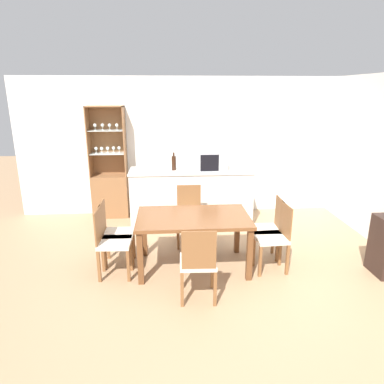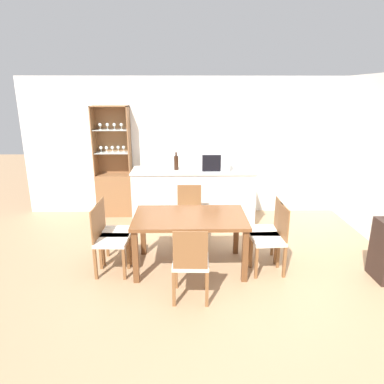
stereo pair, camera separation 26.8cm
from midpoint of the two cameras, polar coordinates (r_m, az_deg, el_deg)
ground_plane at (r=4.47m, az=5.56°, el=-14.40°), size 18.00×18.00×0.00m
wall_back at (r=6.54m, az=3.30°, el=7.53°), size 6.80×0.06×2.55m
kitchen_counter at (r=5.99m, az=1.54°, el=-0.92°), size 2.10×0.64×1.00m
display_cabinet at (r=6.59m, az=-11.63°, el=1.25°), size 0.66×0.34×2.04m
dining_table at (r=4.49m, az=1.37°, el=-5.13°), size 1.46×0.89×0.73m
dining_chair_head_far at (r=5.27m, az=1.03°, el=-3.87°), size 0.40×0.40×0.90m
dining_chair_side_left_far at (r=4.76m, az=-11.50°, el=-6.50°), size 0.41×0.41×0.90m
dining_chair_side_right_far at (r=4.84m, az=13.87°, el=-6.28°), size 0.41×0.41×0.90m
dining_chair_side_left_near at (r=4.52m, az=-12.09°, el=-7.81°), size 0.42×0.42×0.90m
dining_chair_side_right_near at (r=4.60m, az=14.68°, el=-7.54°), size 0.42×0.42×0.90m
dining_chair_head_near at (r=3.88m, az=1.80°, el=-11.73°), size 0.42×0.42×0.90m
microwave at (r=5.82m, az=5.11°, el=5.18°), size 0.48×0.39×0.31m
wine_bottle at (r=5.81m, az=-1.32°, el=4.93°), size 0.08×0.08×0.30m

